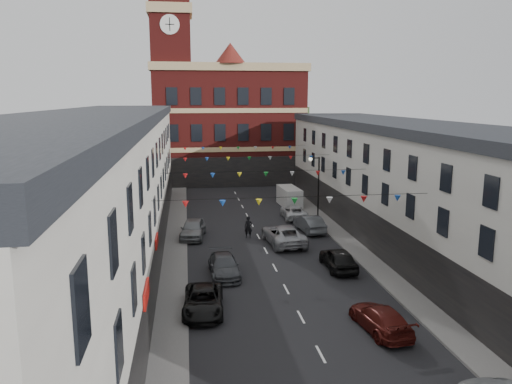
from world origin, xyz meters
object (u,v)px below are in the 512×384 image
street_lamp (316,178)px  car_right_e (310,224)px  moving_car (283,234)px  white_van (289,197)px  car_right_f (294,212)px  car_left_e (193,229)px  car_left_c (203,301)px  pedestrian (248,227)px  car_left_d (224,266)px  car_right_c (380,319)px  car_right_d (338,259)px

street_lamp → car_right_e: bearing=-110.2°
car_right_e → moving_car: bearing=41.8°
white_van → car_right_f: bearing=-101.0°
street_lamp → car_left_e: size_ratio=1.28×
car_left_c → car_right_f: 22.67m
car_right_e → pedestrian: bearing=6.0°
pedestrian → street_lamp: bearing=56.7°
car_right_e → car_right_f: car_right_e is taller
car_right_e → car_right_f: 5.04m
car_left_d → car_right_c: (7.20, -9.07, -0.01)m
car_left_e → car_left_d: bearing=-70.8°
car_right_d → pedestrian: pedestrian is taller
car_left_e → car_right_f: 11.34m
car_left_c → car_left_e: car_left_e is taller
car_right_c → white_van: size_ratio=0.98×
car_left_c → moving_car: 13.97m
car_left_e → moving_car: car_left_e is taller
pedestrian → moving_car: bearing=-23.3°
car_right_c → pedestrian: bearing=-81.9°
car_right_e → car_right_f: (-0.33, 5.02, -0.09)m
car_left_e → white_van: (10.60, 11.26, 0.22)m
car_left_e → car_right_c: 20.60m
street_lamp → car_right_d: (-2.30, -14.90, -3.15)m
car_right_e → white_van: size_ratio=0.97×
street_lamp → pedestrian: (-7.44, -6.31, -2.98)m
car_left_c → white_van: (10.27, 26.24, 0.37)m
car_left_c → car_right_f: size_ratio=1.01×
white_van → pedestrian: 13.35m
car_right_c → white_van: (1.50, 29.74, 0.36)m
car_right_c → pedestrian: size_ratio=2.44×
car_right_d → car_left_c: bearing=31.0°
car_left_d → car_right_e: size_ratio=1.03×
car_left_e → moving_car: bearing=-13.6°
moving_car → white_van: size_ratio=1.24×
car_right_f → moving_car: moving_car is taller
car_right_f → white_van: (0.73, 5.67, 0.38)m
car_left_d → car_left_e: car_left_e is taller
car_left_c → car_right_d: bearing=34.7°
car_right_f → street_lamp: bearing=-177.9°
car_right_f → white_van: size_ratio=1.00×
street_lamp → car_right_d: bearing=-98.8°
car_right_e → pedestrian: (-5.57, -1.25, 0.19)m
car_left_c → white_van: size_ratio=1.02×
car_left_e → car_right_e: bearing=11.0°
car_right_c → car_right_e: 19.08m
car_right_c → car_right_f: car_right_c is taller
moving_car → street_lamp: bearing=-125.3°
street_lamp → pedestrian: street_lamp is taller
car_left_d → pedestrian: (2.71, 8.73, 0.26)m
car_left_d → white_van: 22.43m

